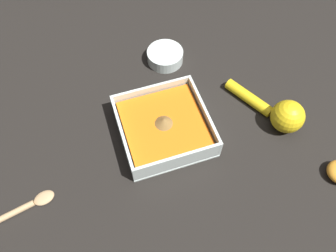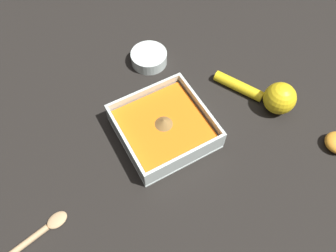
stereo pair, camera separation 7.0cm
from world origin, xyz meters
The scene contains 5 objects.
ground_plane centered at (0.00, 0.00, 0.00)m, with size 4.00×4.00×0.00m, color black.
square_dish centered at (0.01, 0.00, 0.02)m, with size 0.19×0.19×0.05m.
spice_bowl centered at (0.22, -0.07, 0.01)m, with size 0.09×0.09×0.03m.
lemon_squeezer centered at (-0.04, -0.25, 0.03)m, with size 0.18×0.12×0.07m.
wooden_spoon centered at (-0.07, 0.33, 0.01)m, with size 0.06×0.20×0.01m.
Camera 1 is at (-0.34, 0.11, 0.62)m, focal length 35.00 mm.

